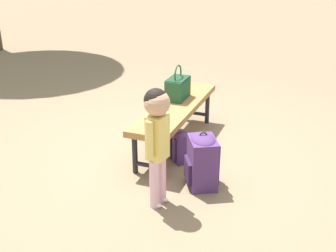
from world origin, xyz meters
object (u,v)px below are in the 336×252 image
(park_bench, at_px, (176,110))
(child_standing, at_px, (157,130))
(backpack_large, at_px, (202,159))
(backpack_small, at_px, (180,145))
(handbag, at_px, (178,87))

(park_bench, xyz_separation_m, child_standing, (1.12, 0.02, 0.26))
(backpack_large, height_order, backpack_small, backpack_large)
(backpack_large, bearing_deg, backpack_small, -149.11)
(park_bench, relative_size, backpack_small, 4.92)
(park_bench, bearing_deg, backpack_small, 15.30)
(handbag, distance_m, child_standing, 1.31)
(handbag, bearing_deg, park_bench, 2.76)
(park_bench, bearing_deg, handbag, -177.24)
(backpack_small, bearing_deg, child_standing, -5.44)
(child_standing, xyz_separation_m, backpack_large, (-0.34, 0.32, -0.40))
(child_standing, bearing_deg, park_bench, -178.73)
(park_bench, bearing_deg, child_standing, 1.27)
(backpack_large, xyz_separation_m, backpack_small, (-0.42, -0.25, -0.09))
(handbag, relative_size, backpack_small, 1.10)
(park_bench, height_order, handbag, handbag)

